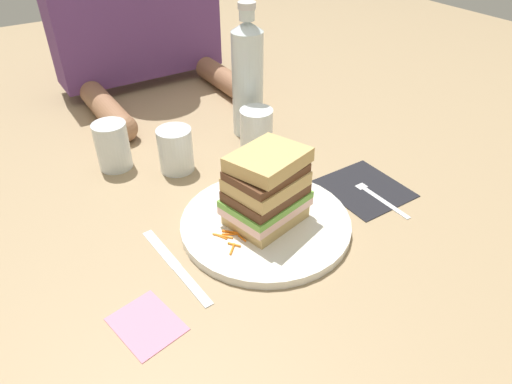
# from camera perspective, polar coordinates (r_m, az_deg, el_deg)

# --- Properties ---
(ground_plane) EXTENTS (3.00, 3.00, 0.00)m
(ground_plane) POSITION_cam_1_polar(r_m,az_deg,el_deg) (0.82, 1.27, -2.85)
(ground_plane) COLOR #9E8460
(main_plate) EXTENTS (0.29, 0.29, 0.02)m
(main_plate) POSITION_cam_1_polar(r_m,az_deg,el_deg) (0.79, 1.19, -3.90)
(main_plate) COLOR white
(main_plate) RESTS_ON ground_plane
(sandwich) EXTENTS (0.15, 0.13, 0.13)m
(sandwich) POSITION_cam_1_polar(r_m,az_deg,el_deg) (0.74, 1.30, 0.35)
(sandwich) COLOR tan
(sandwich) RESTS_ON main_plate
(carrot_shred_0) EXTENTS (0.02, 0.02, 0.00)m
(carrot_shred_0) POSITION_cam_1_polar(r_m,az_deg,el_deg) (0.75, -3.16, -4.98)
(carrot_shred_0) COLOR orange
(carrot_shred_0) RESTS_ON main_plate
(carrot_shred_1) EXTENTS (0.01, 0.02, 0.00)m
(carrot_shred_1) POSITION_cam_1_polar(r_m,az_deg,el_deg) (0.74, -1.74, -5.76)
(carrot_shred_1) COLOR orange
(carrot_shred_1) RESTS_ON main_plate
(carrot_shred_2) EXTENTS (0.02, 0.03, 0.00)m
(carrot_shred_2) POSITION_cam_1_polar(r_m,az_deg,el_deg) (0.75, -4.11, -5.46)
(carrot_shred_2) COLOR orange
(carrot_shred_2) RESTS_ON main_plate
(carrot_shred_3) EXTENTS (0.02, 0.03, 0.00)m
(carrot_shred_3) POSITION_cam_1_polar(r_m,az_deg,el_deg) (0.75, -4.52, -5.50)
(carrot_shred_3) COLOR orange
(carrot_shred_3) RESTS_ON main_plate
(carrot_shred_4) EXTENTS (0.03, 0.02, 0.00)m
(carrot_shred_4) POSITION_cam_1_polar(r_m,az_deg,el_deg) (0.75, -3.06, -5.23)
(carrot_shred_4) COLOR orange
(carrot_shred_4) RESTS_ON main_plate
(carrot_shred_5) EXTENTS (0.02, 0.02, 0.00)m
(carrot_shred_5) POSITION_cam_1_polar(r_m,az_deg,el_deg) (0.73, -2.70, -6.53)
(carrot_shred_5) COLOR orange
(carrot_shred_5) RESTS_ON main_plate
(carrot_shred_6) EXTENTS (0.02, 0.02, 0.00)m
(carrot_shred_6) POSITION_cam_1_polar(r_m,az_deg,el_deg) (0.72, -2.95, -7.07)
(carrot_shred_6) COLOR orange
(carrot_shred_6) RESTS_ON main_plate
(carrot_shred_7) EXTENTS (0.02, 0.01, 0.00)m
(carrot_shred_7) POSITION_cam_1_polar(r_m,az_deg,el_deg) (0.83, 3.42, -0.69)
(carrot_shred_7) COLOR orange
(carrot_shred_7) RESTS_ON main_plate
(carrot_shred_8) EXTENTS (0.02, 0.01, 0.00)m
(carrot_shred_8) POSITION_cam_1_polar(r_m,az_deg,el_deg) (0.81, 5.91, -1.67)
(carrot_shred_8) COLOR orange
(carrot_shred_8) RESTS_ON main_plate
(carrot_shred_9) EXTENTS (0.03, 0.02, 0.00)m
(carrot_shred_9) POSITION_cam_1_polar(r_m,az_deg,el_deg) (0.84, 5.01, -0.24)
(carrot_shred_9) COLOR orange
(carrot_shred_9) RESTS_ON main_plate
(carrot_shred_10) EXTENTS (0.01, 0.03, 0.00)m
(carrot_shred_10) POSITION_cam_1_polar(r_m,az_deg,el_deg) (0.82, 3.50, -1.00)
(carrot_shred_10) COLOR orange
(carrot_shred_10) RESTS_ON main_plate
(carrot_shred_11) EXTENTS (0.03, 0.02, 0.00)m
(carrot_shred_11) POSITION_cam_1_polar(r_m,az_deg,el_deg) (0.82, 5.17, -1.05)
(carrot_shred_11) COLOR orange
(carrot_shred_11) RESTS_ON main_plate
(carrot_shred_12) EXTENTS (0.03, 0.01, 0.00)m
(carrot_shred_12) POSITION_cam_1_polar(r_m,az_deg,el_deg) (0.82, 4.37, -1.43)
(carrot_shred_12) COLOR orange
(carrot_shred_12) RESTS_ON main_plate
(carrot_shred_13) EXTENTS (0.03, 0.01, 0.00)m
(carrot_shred_13) POSITION_cam_1_polar(r_m,az_deg,el_deg) (0.82, 5.06, -1.50)
(carrot_shred_13) COLOR orange
(carrot_shred_13) RESTS_ON main_plate
(carrot_shred_14) EXTENTS (0.02, 0.01, 0.00)m
(carrot_shred_14) POSITION_cam_1_polar(r_m,az_deg,el_deg) (0.81, 5.16, -1.86)
(carrot_shred_14) COLOR orange
(carrot_shred_14) RESTS_ON main_plate
(carrot_shred_15) EXTENTS (0.01, 0.02, 0.00)m
(carrot_shred_15) POSITION_cam_1_polar(r_m,az_deg,el_deg) (0.84, 5.99, -0.47)
(carrot_shred_15) COLOR orange
(carrot_shred_15) RESTS_ON main_plate
(napkin_dark) EXTENTS (0.14, 0.15, 0.00)m
(napkin_dark) POSITION_cam_1_polar(r_m,az_deg,el_deg) (0.90, 13.28, 0.46)
(napkin_dark) COLOR black
(napkin_dark) RESTS_ON ground_plane
(fork) EXTENTS (0.02, 0.17, 0.00)m
(fork) POSITION_cam_1_polar(r_m,az_deg,el_deg) (0.89, 14.31, -0.07)
(fork) COLOR silver
(fork) RESTS_ON napkin_dark
(knife) EXTENTS (0.03, 0.20, 0.00)m
(knife) POSITION_cam_1_polar(r_m,az_deg,el_deg) (0.73, -9.73, -9.20)
(knife) COLOR silver
(knife) RESTS_ON ground_plane
(juice_glass) EXTENTS (0.07, 0.07, 0.09)m
(juice_glass) POSITION_cam_1_polar(r_m,az_deg,el_deg) (0.98, 0.05, 7.27)
(juice_glass) COLOR white
(juice_glass) RESTS_ON ground_plane
(water_bottle) EXTENTS (0.07, 0.07, 0.29)m
(water_bottle) POSITION_cam_1_polar(r_m,az_deg,el_deg) (1.02, -1.05, 13.97)
(water_bottle) COLOR silver
(water_bottle) RESTS_ON ground_plane
(empty_tumbler_0) EXTENTS (0.07, 0.07, 0.09)m
(empty_tumbler_0) POSITION_cam_1_polar(r_m,az_deg,el_deg) (0.93, -9.94, 5.17)
(empty_tumbler_0) COLOR silver
(empty_tumbler_0) RESTS_ON ground_plane
(empty_tumbler_1) EXTENTS (0.07, 0.07, 0.10)m
(empty_tumbler_1) POSITION_cam_1_polar(r_m,az_deg,el_deg) (0.96, -17.35, 5.49)
(empty_tumbler_1) COLOR silver
(empty_tumbler_1) RESTS_ON ground_plane
(napkin_pink) EXTENTS (0.09, 0.11, 0.00)m
(napkin_pink) POSITION_cam_1_polar(r_m,az_deg,el_deg) (0.66, -13.42, -15.61)
(napkin_pink) COLOR pink
(napkin_pink) RESTS_ON ground_plane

